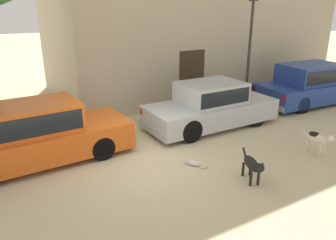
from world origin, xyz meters
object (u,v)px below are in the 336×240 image
Objects in this scene: parked_sedan_second at (211,105)px; stray_cat at (193,163)px; parked_sedan_nearest at (38,134)px; stray_dog_spotted at (253,165)px; parked_sedan_third at (312,84)px; street_lamp at (250,37)px; stray_dog_tan at (317,138)px.

stray_cat is at bearing -135.69° from parked_sedan_second.
stray_dog_spotted is (3.83, -3.40, -0.33)m from parked_sedan_nearest.
stray_dog_spotted is (-6.29, -3.37, -0.36)m from parked_sedan_third.
parked_sedan_third is 1.19× the size of street_lamp.
parked_sedan_second is at bearing -76.92° from stray_cat.
parked_sedan_third is 4.97× the size of stray_dog_tan.
stray_cat is (-2.02, -1.98, -0.63)m from parked_sedan_second.
street_lamp is at bearing 4.66° from parked_sedan_nearest.
parked_sedan_second reaches higher than stray_dog_tan.
stray_dog_spotted is at bearing 177.05° from stray_cat.
parked_sedan_third reaches higher than parked_sedan_nearest.
stray_cat is (-6.98, -2.08, -0.70)m from parked_sedan_third.
parked_sedan_second reaches higher than stray_cat.
parked_sedan_third is 3.21m from street_lamp.
parked_sedan_nearest is at bearing -176.47° from parked_sedan_third.
stray_dog_tan is at bearing -29.67° from parked_sedan_nearest.
street_lamp is (1.41, 4.17, 2.13)m from stray_dog_tan.
parked_sedan_second is at bearing -156.14° from street_lamp.
parked_sedan_third is at bearing 1.10° from parked_sedan_second.
parked_sedan_nearest is 10.12m from parked_sedan_third.
stray_dog_spotted is 2.12× the size of stray_cat.
parked_sedan_second is at bearing -175.09° from parked_sedan_third.
stray_dog_spotted is at bearing -91.33° from stray_dog_tan.
stray_cat is at bearing -36.53° from parked_sedan_nearest.
parked_sedan_third is at bearing -22.22° from street_lamp.
parked_sedan_second is 4.19× the size of stray_dog_spotted.
parked_sedan_second is 2.90m from stray_cat.
parked_sedan_nearest is 9.42× the size of stray_cat.
parked_sedan_nearest is at bearing -110.69° from stray_dog_spotted.
parked_sedan_nearest reaches higher than stray_cat.
stray_dog_spotted is 2.43m from stray_dog_tan.
stray_dog_spotted reaches higher than stray_cat.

